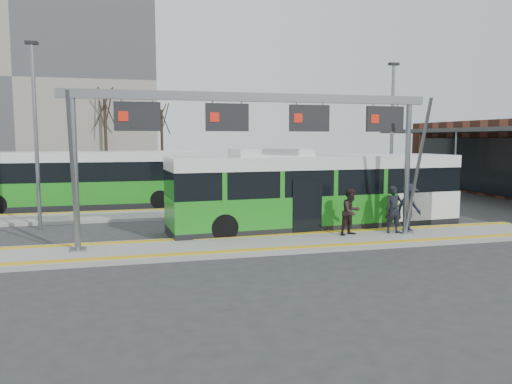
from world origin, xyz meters
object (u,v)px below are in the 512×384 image
Objects in this scene: gantry at (260,123)px; passenger_c at (409,207)px; passenger_b at (351,212)px; passenger_a at (394,210)px; hero_bus at (316,192)px.

gantry is 6.96× the size of passenger_c.
passenger_a is at bearing -22.19° from passenger_b.
hero_bus is 2.34m from passenger_b.
hero_bus is at bearing 133.12° from passenger_c.
passenger_b is (0.53, -2.22, -0.51)m from hero_bus.
hero_bus reaches higher than passenger_b.
gantry is 1.05× the size of hero_bus.
passenger_c reaches higher than passenger_b.
hero_bus is at bearing 81.95° from passenger_b.
gantry is at bearing 160.92° from passenger_b.
passenger_a is 1.02× the size of passenger_b.
passenger_a is 1.78m from passenger_b.
passenger_c is at bearing -37.38° from hero_bus.
passenger_b is at bearing 2.47° from gantry.
passenger_a is 0.97× the size of passenger_c.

